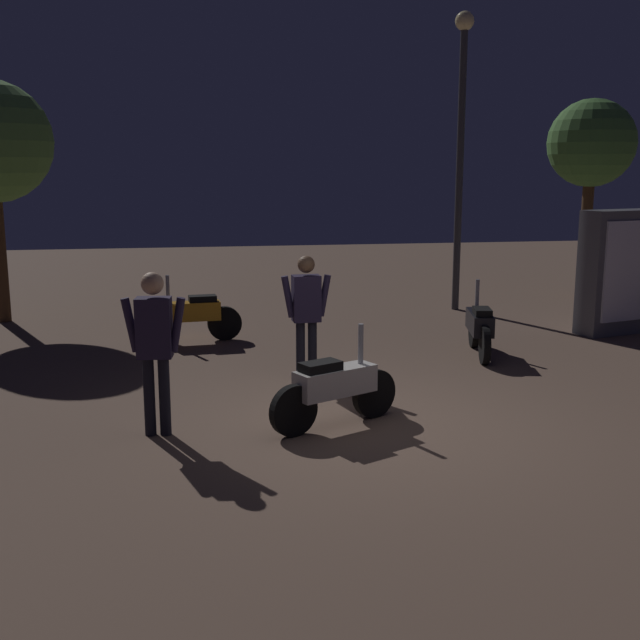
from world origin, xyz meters
TOP-DOWN VIEW (x-y plane):
  - ground_plane at (0.00, 0.00)m, footprint 40.00×40.00m
  - motorcycle_white_foreground at (-0.47, 0.06)m, footprint 1.54×0.82m
  - motorcycle_orange_parked_left at (-1.99, 4.60)m, footprint 1.66×0.39m
  - motorcycle_black_parked_right at (2.29, 2.94)m, footprint 0.50×1.64m
  - person_rider_beside at (-2.38, 0.10)m, footprint 0.67×0.28m
  - person_bystander_far at (-0.51, 1.93)m, footprint 0.67×0.26m
  - streetlamp_near at (3.24, 6.73)m, footprint 0.36×0.36m
  - tree_left_bg at (6.43, 7.60)m, footprint 1.83×1.83m
  - kiosk_billboard at (5.29, 4.13)m, footprint 1.67×0.90m

SIDE VIEW (x-z plane):
  - ground_plane at x=0.00m, z-range 0.00..0.00m
  - motorcycle_white_foreground at x=-0.47m, z-range -0.12..0.99m
  - motorcycle_orange_parked_left at x=-1.99m, z-range -0.12..0.99m
  - motorcycle_black_parked_right at x=2.29m, z-range -0.12..0.99m
  - person_bystander_far at x=-0.51m, z-range 0.16..1.84m
  - person_rider_beside at x=-2.38m, z-range 0.18..1.93m
  - kiosk_billboard at x=5.29m, z-range 0.00..2.10m
  - tree_left_bg at x=6.43m, z-range 1.14..5.35m
  - streetlamp_near at x=3.24m, z-range 0.71..6.37m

